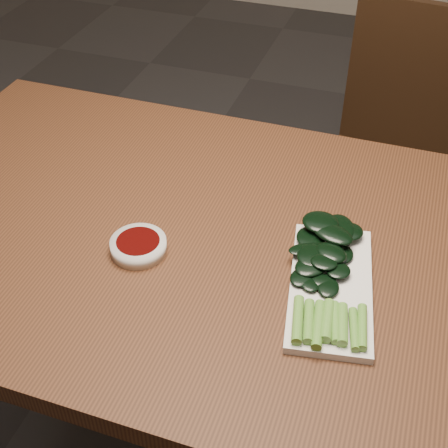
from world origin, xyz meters
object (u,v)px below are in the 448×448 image
Objects in this scene: chair_far at (397,156)px; serving_plate at (331,287)px; gai_lan at (326,264)px; sauce_bowl at (138,246)px; table at (230,267)px.

serving_plate is (-0.05, -0.84, 0.27)m from chair_far.
gai_lan reaches higher than serving_plate.
gai_lan is at bearing 8.19° from sauce_bowl.
chair_far is 0.98m from sauce_bowl.
serving_plate is at bearing -63.08° from gai_lan.
sauce_bowl is at bearing -148.86° from table.
table is 4.55× the size of gai_lan.
chair_far reaches higher than serving_plate.
chair_far is (0.25, 0.77, -0.19)m from table.
gai_lan is at bearing -87.19° from chair_far.
table is at bearing 160.58° from serving_plate.
chair_far reaches higher than table.
chair_far is at bearing 65.63° from sauce_bowl.
sauce_bowl reaches higher than table.
serving_plate is at bearing -19.42° from table.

